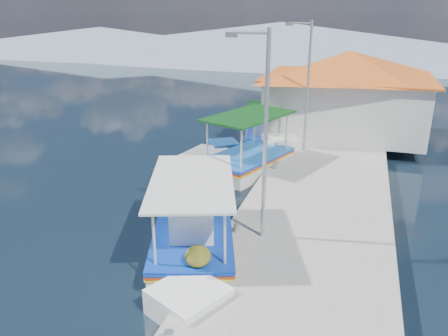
% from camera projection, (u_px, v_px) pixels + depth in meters
% --- Properties ---
extents(ground, '(160.00, 160.00, 0.00)m').
position_uv_depth(ground, '(94.00, 259.00, 12.90)').
color(ground, black).
rests_on(ground, ground).
extents(quay, '(5.00, 44.00, 0.50)m').
position_uv_depth(quay, '(319.00, 198.00, 16.52)').
color(quay, '#9F9C95').
rests_on(quay, ground).
extents(bollards, '(0.20, 17.20, 0.30)m').
position_uv_depth(bollards, '(261.00, 189.00, 16.30)').
color(bollards, '#A5A8AD').
rests_on(bollards, quay).
extents(main_caique, '(3.99, 7.53, 2.62)m').
position_uv_depth(main_caique, '(195.00, 236.00, 13.17)').
color(main_caique, white).
rests_on(main_caique, ground).
extents(caique_green_canopy, '(4.08, 7.25, 2.90)m').
position_uv_depth(caique_green_canopy, '(248.00, 162.00, 19.85)').
color(caique_green_canopy, white).
rests_on(caique_green_canopy, ground).
extents(caique_blue_hull, '(2.64, 6.14, 1.11)m').
position_uv_depth(caique_blue_hull, '(200.00, 165.00, 19.77)').
color(caique_blue_hull, '#1C5AAD').
rests_on(caique_blue_hull, ground).
extents(caique_far, '(2.56, 6.52, 2.31)m').
position_uv_depth(caique_far, '(264.00, 137.00, 23.69)').
color(caique_far, white).
rests_on(caique_far, ground).
extents(harbor_building, '(10.49, 10.49, 4.40)m').
position_uv_depth(harbor_building, '(346.00, 91.00, 23.64)').
color(harbor_building, silver).
rests_on(harbor_building, quay).
extents(lamp_post_near, '(1.21, 0.14, 6.00)m').
position_uv_depth(lamp_post_near, '(263.00, 128.00, 12.10)').
color(lamp_post_near, '#A5A8AD').
rests_on(lamp_post_near, quay).
extents(lamp_post_far, '(1.21, 0.14, 6.00)m').
position_uv_depth(lamp_post_far, '(306.00, 80.00, 20.16)').
color(lamp_post_far, '#A5A8AD').
rests_on(lamp_post_far, quay).
extents(mountain_ridge, '(171.40, 96.00, 5.50)m').
position_uv_depth(mountain_ridge, '(364.00, 47.00, 60.53)').
color(mountain_ridge, slate).
rests_on(mountain_ridge, ground).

